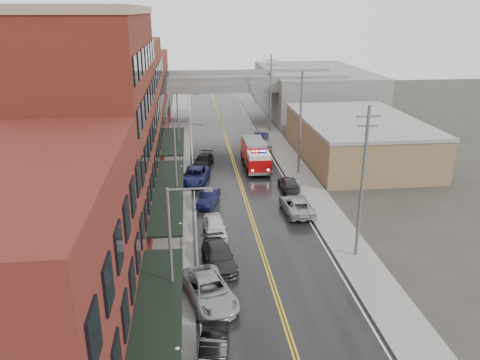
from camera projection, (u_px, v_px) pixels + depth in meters
road at (243, 191)px, 50.12m from camera, size 11.00×160.00×0.02m
sidewalk_left at (174, 193)px, 49.35m from camera, size 3.00×160.00×0.15m
sidewalk_right at (309, 188)px, 50.85m from camera, size 3.00×160.00×0.15m
curb_left at (190, 193)px, 49.52m from camera, size 0.30×160.00×0.15m
curb_right at (295, 188)px, 50.68m from camera, size 0.30×160.00×0.15m
brick_building_a at (30, 281)px, 22.42m from camera, size 9.00×18.00×12.00m
brick_building_b at (95, 128)px, 39.15m from camera, size 9.00×20.00×18.00m
brick_building_c at (123, 106)px, 56.01m from camera, size 9.00×15.00×15.00m
brick_building_far at (138, 94)px, 72.87m from camera, size 9.00×20.00×12.00m
tan_building at (357, 140)px, 60.27m from camera, size 14.00×22.00×5.00m
right_far_block at (313, 91)px, 87.99m from camera, size 18.00×30.00×8.00m
awning_0 at (157, 325)px, 24.04m from camera, size 2.60×16.00×3.09m
awning_1 at (169, 192)px, 41.79m from camera, size 2.60×18.00×3.09m
awning_2 at (173, 141)px, 58.15m from camera, size 2.60×13.00×3.09m
globe_lamp_1 at (181, 233)px, 35.60m from camera, size 0.44×0.44×3.12m
globe_lamp_2 at (182, 173)px, 48.68m from camera, size 0.44×0.44×3.12m
street_lamp_0 at (175, 249)px, 27.13m from camera, size 2.64×0.22×9.00m
street_lamp_1 at (178, 164)px, 42.08m from camera, size 2.64×0.22×9.00m
street_lamp_2 at (180, 124)px, 57.03m from camera, size 2.64×0.22×9.00m
utility_pole_0 at (362, 181)px, 34.70m from camera, size 1.80×0.24×12.00m
utility_pole_1 at (300, 121)px, 53.39m from camera, size 1.80×0.24×12.00m
utility_pole_2 at (271, 93)px, 72.08m from camera, size 1.80×0.24×12.00m
overpass at (221, 89)px, 77.98m from camera, size 40.00×10.00×7.50m
fire_truck at (255, 154)px, 57.25m from camera, size 3.41×8.47×3.09m
parked_car_left_1 at (214, 349)px, 25.69m from camera, size 2.10×4.48×1.42m
parked_car_left_2 at (209, 290)px, 30.88m from camera, size 4.16×6.41×1.64m
parked_car_left_3 at (219, 256)px, 35.27m from camera, size 2.84×5.52×1.53m
parked_car_left_4 at (215, 227)px, 40.05m from camera, size 2.10×4.71×1.57m
parked_car_left_5 at (209, 198)px, 46.49m from camera, size 2.66×4.60×1.43m
parked_car_left_6 at (195, 176)px, 52.32m from camera, size 3.80×6.32×1.64m
parked_car_left_7 at (203, 161)px, 57.94m from camera, size 3.16×5.30×1.44m
parked_car_right_0 at (297, 205)px, 44.53m from camera, size 2.70×5.65×1.55m
parked_car_right_1 at (289, 183)px, 50.43m from camera, size 1.96×4.63×1.33m
parked_car_right_2 at (261, 144)px, 65.03m from camera, size 2.80×4.55×1.45m
parked_car_right_3 at (261, 137)px, 68.81m from camera, size 2.93×4.73×1.47m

